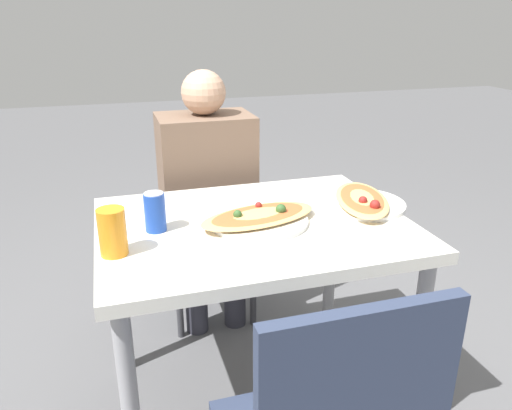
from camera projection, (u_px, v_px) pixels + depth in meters
name	position (u px, v px, depth m)	size (l,w,h in m)	color
ground_plane	(254.00, 398.00, 1.90)	(14.00, 14.00, 0.00)	#59595B
dining_table	(254.00, 246.00, 1.66)	(1.00, 0.76, 0.73)	silver
chair_far_seated	(204.00, 210.00, 2.35)	(0.40, 0.40, 0.92)	#2D3851
person_seated	(207.00, 182.00, 2.18)	(0.40, 0.30, 1.16)	#2D2D38
pizza_main	(259.00, 218.00, 1.62)	(0.43, 0.32, 0.06)	white
soda_can	(155.00, 212.00, 1.55)	(0.07, 0.07, 0.12)	#1E47B2
drink_glass	(112.00, 232.00, 1.39)	(0.08, 0.08, 0.14)	orange
pizza_second	(362.00, 201.00, 1.76)	(0.31, 0.41, 0.06)	white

